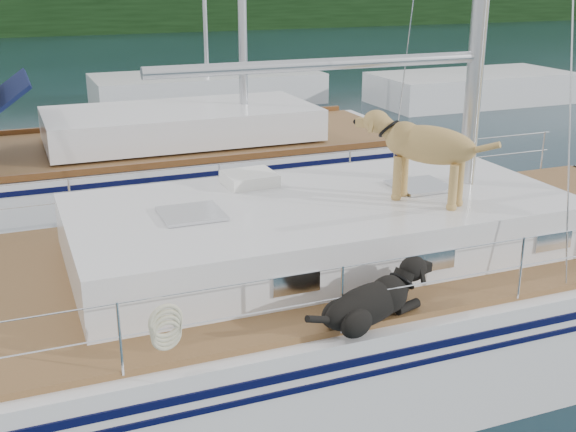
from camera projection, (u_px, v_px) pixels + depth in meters
name	position (u px, v px, depth m)	size (l,w,h in m)	color
ground	(252.00, 365.00, 7.87)	(120.00, 120.00, 0.00)	black
shore_bank	(27.00, 25.00, 48.29)	(92.00, 1.00, 1.20)	#595147
main_sailboat	(261.00, 308.00, 7.68)	(12.00, 4.05, 14.01)	white
neighbor_sailboat	(125.00, 173.00, 12.99)	(11.00, 3.50, 13.30)	white
bg_boat_center	(208.00, 89.00, 23.19)	(7.20, 3.00, 11.65)	white
bg_boat_east	(471.00, 88.00, 23.35)	(6.40, 3.00, 11.65)	white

